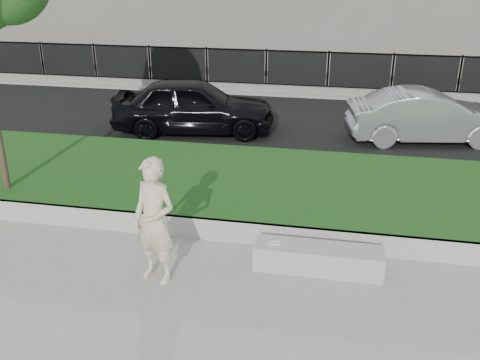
% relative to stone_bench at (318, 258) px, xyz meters
% --- Properties ---
extents(ground, '(90.00, 90.00, 0.00)m').
position_rel_stone_bench_xyz_m(ground, '(-1.99, -0.40, -0.21)').
color(ground, gray).
rests_on(ground, ground).
extents(grass_bank, '(34.00, 4.00, 0.40)m').
position_rel_stone_bench_xyz_m(grass_bank, '(-1.99, 2.60, -0.01)').
color(grass_bank, '#0E3912').
rests_on(grass_bank, ground).
extents(grass_kerb, '(34.00, 0.08, 0.40)m').
position_rel_stone_bench_xyz_m(grass_kerb, '(-1.99, 0.64, -0.01)').
color(grass_kerb, '#9D9B93').
rests_on(grass_kerb, ground).
extents(street, '(34.00, 7.00, 0.04)m').
position_rel_stone_bench_xyz_m(street, '(-1.99, 8.10, -0.19)').
color(street, black).
rests_on(street, ground).
extents(far_pavement, '(34.00, 3.00, 0.12)m').
position_rel_stone_bench_xyz_m(far_pavement, '(-1.99, 12.60, -0.15)').
color(far_pavement, gray).
rests_on(far_pavement, ground).
extents(iron_fence, '(32.00, 0.30, 1.50)m').
position_rel_stone_bench_xyz_m(iron_fence, '(-1.99, 11.60, 0.33)').
color(iron_fence, slate).
rests_on(iron_fence, far_pavement).
extents(stone_bench, '(2.04, 0.51, 0.42)m').
position_rel_stone_bench_xyz_m(stone_bench, '(0.00, 0.00, 0.00)').
color(stone_bench, '#9D9B93').
rests_on(stone_bench, ground).
extents(man, '(0.84, 0.68, 1.98)m').
position_rel_stone_bench_xyz_m(man, '(-2.43, -0.73, 0.78)').
color(man, beige).
rests_on(man, ground).
extents(book, '(0.23, 0.20, 0.02)m').
position_rel_stone_bench_xyz_m(book, '(-0.71, -0.02, 0.22)').
color(book, beige).
rests_on(book, stone_bench).
extents(car_dark, '(4.70, 2.44, 1.53)m').
position_rel_stone_bench_xyz_m(car_dark, '(-3.87, 6.55, 0.60)').
color(car_dark, black).
rests_on(car_dark, street).
extents(car_silver, '(4.35, 2.15, 1.37)m').
position_rel_stone_bench_xyz_m(car_silver, '(2.44, 6.97, 0.52)').
color(car_silver, '#999BA1').
rests_on(car_silver, street).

